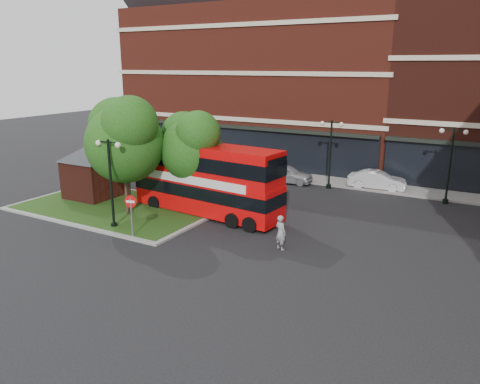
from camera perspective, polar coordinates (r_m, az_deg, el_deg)
The scene contains 15 objects.
ground at distance 23.62m, azimuth -5.74°, elevation -6.78°, with size 120.00×120.00×0.00m, color black.
pavement_far at distance 37.62m, azimuth 8.86°, elevation 1.62°, with size 44.00×3.00×0.12m, color slate.
terrace_far_left at distance 46.70m, azimuth 3.20°, elevation 13.02°, with size 26.00×12.00×14.00m, color maroon.
traffic_island at distance 30.67m, azimuth -14.79°, elevation -1.85°, with size 12.60×7.60×0.15m.
kiosk at distance 32.90m, azimuth -17.61°, elevation 3.13°, with size 6.51×6.51×3.60m.
tree_island_west at distance 28.39m, azimuth -13.98°, elevation 6.65°, with size 5.40×4.71×7.21m.
tree_island_east at distance 28.47m, azimuth -6.00°, elevation 5.91°, with size 4.46×3.90×6.29m.
lamp_island at distance 26.34m, azimuth -15.49°, elevation 1.53°, with size 1.72×0.36×5.00m.
lamp_far_left at distance 34.56m, azimuth 10.97°, elevation 5.00°, with size 1.72×0.36×5.00m.
lamp_far_right at distance 32.95m, azimuth 24.25°, elevation 3.42°, with size 1.72×0.36×5.00m.
bus at distance 28.05m, azimuth -4.18°, elevation 2.11°, with size 10.00×3.19×3.75m.
woman at distance 23.12m, azimuth 4.97°, elevation -4.93°, with size 0.64×0.42×1.75m, color gray.
car_silver at distance 36.20m, azimuth 5.64°, elevation 2.23°, with size 1.65×4.11×1.40m, color #A2A5A9.
car_white at distance 35.58m, azimuth 16.36°, elevation 1.40°, with size 1.43×4.09×1.35m, color white.
no_entry_sign at distance 24.80m, azimuth -13.14°, elevation -1.91°, with size 0.63×0.25×2.36m.
Camera 1 is at (12.78, -17.78, 8.85)m, focal length 35.00 mm.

